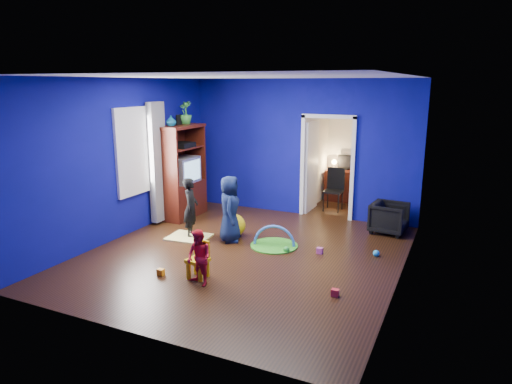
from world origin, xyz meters
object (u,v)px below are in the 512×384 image
at_px(crt_tv, 183,170).
at_px(hopper_ball, 234,225).
at_px(armchair, 389,218).
at_px(vase, 171,121).
at_px(child_navy, 230,209).
at_px(folding_chair, 333,191).
at_px(study_desk, 344,186).
at_px(child_black, 191,208).
at_px(tv_armoire, 182,172).
at_px(toddler_red, 199,258).
at_px(play_mat, 274,246).
at_px(kid_chair, 198,262).

distance_m(crt_tv, hopper_ball, 1.92).
height_order(armchair, vase, vase).
xyz_separation_m(armchair, crt_tv, (-4.17, -0.71, 0.72)).
height_order(child_navy, folding_chair, child_navy).
height_order(vase, hopper_ball, vase).
relative_size(crt_tv, study_desk, 0.80).
relative_size(child_black, tv_armoire, 0.57).
height_order(toddler_red, play_mat, toddler_red).
bearing_deg(folding_chair, armchair, -38.09).
relative_size(crt_tv, hopper_ball, 1.63).
bearing_deg(child_black, child_navy, -107.04).
relative_size(armchair, child_black, 0.59).
height_order(kid_chair, study_desk, study_desk).
xyz_separation_m(vase, kid_chair, (2.00, -2.31, -1.82)).
xyz_separation_m(armchair, hopper_ball, (-2.59, -1.44, -0.08)).
distance_m(child_black, hopper_ball, 0.87).
bearing_deg(play_mat, study_desk, 85.33).
bearing_deg(kid_chair, armchair, 64.10).
xyz_separation_m(vase, tv_armoire, (0.00, 0.30, -1.09)).
distance_m(hopper_ball, folding_chair, 2.81).
distance_m(child_navy, play_mat, 1.03).
xyz_separation_m(child_black, toddler_red, (1.25, -1.74, -0.15)).
height_order(child_black, kid_chair, child_black).
bearing_deg(armchair, kid_chair, 151.71).
distance_m(study_desk, folding_chair, 0.96).
relative_size(tv_armoire, crt_tv, 2.80).
height_order(armchair, kid_chair, armchair).
height_order(child_navy, play_mat, child_navy).
distance_m(vase, play_mat, 3.30).
relative_size(armchair, vase, 3.08).
xyz_separation_m(vase, folding_chair, (2.81, 2.11, -1.61)).
relative_size(toddler_red, vase, 3.81).
bearing_deg(folding_chair, study_desk, 90.00).
bearing_deg(tv_armoire, child_black, -49.78).
bearing_deg(child_black, toddler_red, -167.33).
xyz_separation_m(tv_armoire, folding_chair, (2.81, 1.81, -0.52)).
xyz_separation_m(armchair, child_navy, (-2.54, -1.69, 0.31)).
bearing_deg(child_black, kid_chair, -167.48).
height_order(vase, study_desk, vase).
distance_m(hopper_ball, play_mat, 0.93).
bearing_deg(toddler_red, play_mat, 99.62).
relative_size(toddler_red, kid_chair, 1.62).
distance_m(tv_armoire, crt_tv, 0.06).
xyz_separation_m(armchair, vase, (-4.21, -1.01, 1.77)).
relative_size(vase, kid_chair, 0.43).
height_order(kid_chair, folding_chair, folding_chair).
bearing_deg(study_desk, hopper_ball, -108.74).
bearing_deg(play_mat, vase, 166.45).
bearing_deg(crt_tv, toddler_red, -53.04).
distance_m(child_black, study_desk, 4.28).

